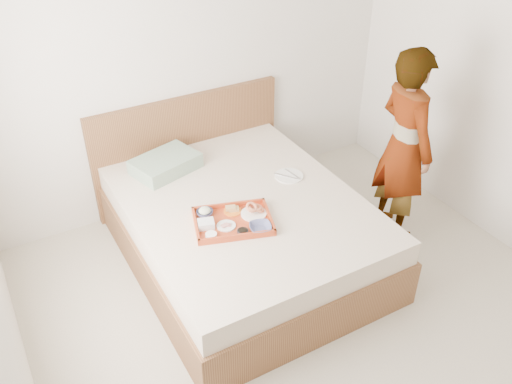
{
  "coord_description": "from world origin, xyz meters",
  "views": [
    {
      "loc": [
        -1.61,
        -1.81,
        2.78
      ],
      "look_at": [
        -0.07,
        0.9,
        0.65
      ],
      "focal_mm": 38.43,
      "sensor_mm": 36.0,
      "label": 1
    }
  ],
  "objects_px": {
    "tray": "(233,221)",
    "dinner_plate": "(289,176)",
    "bed": "(243,230)",
    "person": "(404,146)"
  },
  "relations": [
    {
      "from": "bed",
      "to": "tray",
      "type": "distance_m",
      "value": 0.4
    },
    {
      "from": "bed",
      "to": "person",
      "type": "height_order",
      "value": "person"
    },
    {
      "from": "dinner_plate",
      "to": "person",
      "type": "xyz_separation_m",
      "value": [
        0.77,
        -0.38,
        0.23
      ]
    },
    {
      "from": "bed",
      "to": "tray",
      "type": "relative_size",
      "value": 3.89
    },
    {
      "from": "tray",
      "to": "dinner_plate",
      "type": "height_order",
      "value": "tray"
    },
    {
      "from": "tray",
      "to": "dinner_plate",
      "type": "relative_size",
      "value": 2.37
    },
    {
      "from": "dinner_plate",
      "to": "person",
      "type": "distance_m",
      "value": 0.88
    },
    {
      "from": "tray",
      "to": "person",
      "type": "relative_size",
      "value": 0.34
    },
    {
      "from": "person",
      "to": "dinner_plate",
      "type": "bearing_deg",
      "value": 70.08
    },
    {
      "from": "tray",
      "to": "dinner_plate",
      "type": "bearing_deg",
      "value": 43.43
    }
  ]
}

